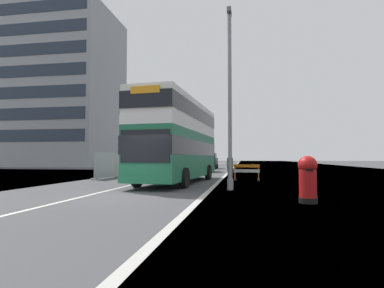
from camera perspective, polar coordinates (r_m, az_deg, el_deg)
The scene contains 14 objects.
ground at distance 12.03m, azimuth -10.08°, elevation -9.82°, with size 140.00×280.00×0.10m.
double_decker_bus at distance 18.31m, azimuth -2.47°, elevation 0.75°, with size 3.32×10.59×4.77m.
lamppost_foreground at distance 14.44m, azimuth 7.04°, elevation 7.46°, with size 0.29×0.70×8.44m.
red_pillar_postbox at distance 10.75m, azimuth 20.73°, elevation -5.79°, with size 0.61×0.61×1.54m.
roadworks_barrier at distance 20.09m, azimuth 10.12°, elevation -4.89°, with size 1.67×0.57×1.05m.
construction_site_fence at distance 27.49m, azimuth -11.17°, elevation -3.71°, with size 0.44×13.80×1.91m.
car_oncoming_near at distance 32.26m, azimuth 2.11°, elevation -3.41°, with size 2.04×4.41×2.15m.
car_receding_mid at distance 41.64m, azimuth 3.31°, elevation -3.23°, with size 2.08×3.88×2.11m.
car_receding_far at distance 51.65m, azimuth 1.20°, elevation -3.02°, with size 1.92×4.19×2.28m.
bare_tree_far_verge_near at distance 60.58m, azimuth -8.29°, elevation -1.93°, with size 3.36×2.25×4.22m.
bare_tree_far_verge_mid at distance 64.18m, azimuth -7.24°, elevation -1.95°, with size 2.55×3.28×4.59m.
bare_tree_far_verge_far at distance 77.49m, azimuth -2.19°, elevation -2.12°, with size 2.74×3.24×4.31m.
pedestrian_at_kerb at distance 17.22m, azimuth 7.10°, elevation -4.65°, with size 0.34×0.34×1.69m.
backdrop_office_block at distance 61.46m, azimuth -24.62°, elevation 8.99°, with size 22.55×14.63×27.10m.
Camera 1 is at (4.64, -11.16, 1.48)m, focal length 28.68 mm.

